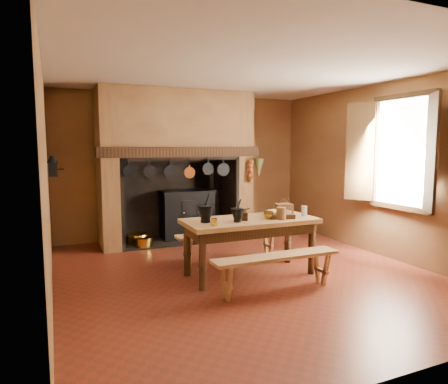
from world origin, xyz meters
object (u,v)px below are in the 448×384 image
(coffee_grinder, at_px, (244,216))
(work_table, at_px, (250,228))
(mixing_bowl, at_px, (279,213))
(iron_range, at_px, (187,213))
(wicker_basket, at_px, (284,208))
(bench_front, at_px, (276,264))

(coffee_grinder, bearing_deg, work_table, 47.18)
(work_table, xyz_separation_m, mixing_bowl, (0.49, 0.03, 0.16))
(iron_range, distance_m, wicker_basket, 2.43)
(iron_range, height_order, coffee_grinder, iron_range)
(iron_range, distance_m, coffee_grinder, 2.60)
(wicker_basket, bearing_deg, mixing_bowl, -120.64)
(iron_range, bearing_deg, coffee_grinder, -90.99)
(mixing_bowl, relative_size, wicker_basket, 1.12)
(iron_range, relative_size, coffee_grinder, 9.60)
(work_table, bearing_deg, coffee_grinder, -153.90)
(coffee_grinder, distance_m, wicker_basket, 0.88)
(work_table, distance_m, mixing_bowl, 0.51)
(coffee_grinder, bearing_deg, mixing_bowl, 29.48)
(work_table, height_order, bench_front, work_table)
(coffee_grinder, distance_m, mixing_bowl, 0.63)
(bench_front, distance_m, mixing_bowl, 1.01)
(iron_range, bearing_deg, work_table, -88.00)
(iron_range, height_order, bench_front, iron_range)
(work_table, bearing_deg, bench_front, -90.00)
(work_table, distance_m, bench_front, 0.78)
(work_table, height_order, mixing_bowl, mixing_bowl)
(bench_front, xyz_separation_m, coffee_grinder, (-0.13, 0.65, 0.51))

